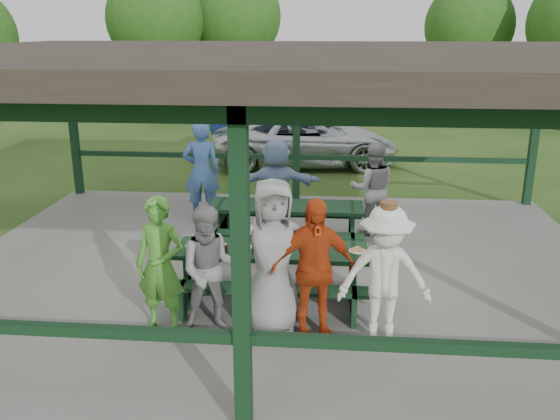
# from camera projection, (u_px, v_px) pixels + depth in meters

# --- Properties ---
(ground) EXTENTS (90.00, 90.00, 0.00)m
(ground) POSITION_uv_depth(u_px,v_px,m) (280.00, 272.00, 9.14)
(ground) COLOR #274B17
(ground) RESTS_ON ground
(concrete_slab) EXTENTS (10.00, 8.00, 0.10)m
(concrete_slab) POSITION_uv_depth(u_px,v_px,m) (280.00, 269.00, 9.12)
(concrete_slab) COLOR slate
(concrete_slab) RESTS_ON ground
(pavilion_structure) EXTENTS (10.60, 8.60, 3.24)m
(pavilion_structure) POSITION_uv_depth(u_px,v_px,m) (280.00, 61.00, 8.20)
(pavilion_structure) COLOR black
(pavilion_structure) RESTS_ON concrete_slab
(picnic_table_near) EXTENTS (2.51, 1.39, 0.75)m
(picnic_table_near) POSITION_uv_depth(u_px,v_px,m) (272.00, 268.00, 7.83)
(picnic_table_near) COLOR black
(picnic_table_near) RESTS_ON concrete_slab
(picnic_table_far) EXTENTS (2.51, 1.39, 0.75)m
(picnic_table_far) POSITION_uv_depth(u_px,v_px,m) (286.00, 221.00, 9.73)
(picnic_table_far) COLOR black
(picnic_table_far) RESTS_ON concrete_slab
(table_setting) EXTENTS (2.38, 0.45, 0.10)m
(table_setting) POSITION_uv_depth(u_px,v_px,m) (271.00, 246.00, 7.75)
(table_setting) COLOR white
(table_setting) RESTS_ON picnic_table_near
(contestant_green) EXTENTS (0.68, 0.51, 1.67)m
(contestant_green) POSITION_uv_depth(u_px,v_px,m) (160.00, 266.00, 6.97)
(contestant_green) COLOR #4B9930
(contestant_green) RESTS_ON concrete_slab
(contestant_grey_left) EXTENTS (0.88, 0.75, 1.57)m
(contestant_grey_left) POSITION_uv_depth(u_px,v_px,m) (211.00, 270.00, 6.96)
(contestant_grey_left) COLOR gray
(contestant_grey_left) RESTS_ON concrete_slab
(contestant_grey_mid) EXTENTS (1.03, 0.79, 1.89)m
(contestant_grey_mid) POSITION_uv_depth(u_px,v_px,m) (273.00, 257.00, 6.92)
(contestant_grey_mid) COLOR gray
(contestant_grey_mid) RESTS_ON concrete_slab
(contestant_red) EXTENTS (1.07, 0.66, 1.71)m
(contestant_red) POSITION_uv_depth(u_px,v_px,m) (313.00, 269.00, 6.82)
(contestant_red) COLOR #C23E14
(contestant_red) RESTS_ON concrete_slab
(contestant_white_fedora) EXTENTS (1.08, 0.64, 1.70)m
(contestant_white_fedora) POSITION_uv_depth(u_px,v_px,m) (385.00, 276.00, 6.70)
(contestant_white_fedora) COLOR white
(contestant_white_fedora) RESTS_ON concrete_slab
(spectator_lblue) EXTENTS (1.62, 0.65, 1.70)m
(spectator_lblue) POSITION_uv_depth(u_px,v_px,m) (276.00, 186.00, 10.41)
(spectator_lblue) COLOR #7E9AC3
(spectator_lblue) RESTS_ON concrete_slab
(spectator_blue) EXTENTS (0.75, 0.55, 1.88)m
(spectator_blue) POSITION_uv_depth(u_px,v_px,m) (202.00, 171.00, 11.09)
(spectator_blue) COLOR #426AAB
(spectator_blue) RESTS_ON concrete_slab
(spectator_grey) EXTENTS (0.83, 0.67, 1.64)m
(spectator_grey) POSITION_uv_depth(u_px,v_px,m) (372.00, 189.00, 10.34)
(spectator_grey) COLOR #939396
(spectator_grey) RESTS_ON concrete_slab
(pickup_truck) EXTENTS (5.22, 2.94, 1.38)m
(pickup_truck) POSITION_uv_depth(u_px,v_px,m) (306.00, 140.00, 15.99)
(pickup_truck) COLOR silver
(pickup_truck) RESTS_ON ground
(farm_trailer) EXTENTS (3.75, 1.76, 1.31)m
(farm_trailer) POSITION_uv_depth(u_px,v_px,m) (261.00, 133.00, 17.24)
(farm_trailer) COLOR navy
(farm_trailer) RESTS_ON ground
(tree_far_left) EXTENTS (3.66, 3.66, 5.72)m
(tree_far_left) POSITION_uv_depth(u_px,v_px,m) (155.00, 20.00, 22.22)
(tree_far_left) COLOR #362215
(tree_far_left) RESTS_ON ground
(tree_left) EXTENTS (3.79, 3.79, 5.92)m
(tree_left) POSITION_uv_depth(u_px,v_px,m) (234.00, 16.00, 23.72)
(tree_left) COLOR #362215
(tree_left) RESTS_ON ground
(tree_mid) EXTENTS (3.44, 3.44, 5.37)m
(tree_mid) POSITION_uv_depth(u_px,v_px,m) (469.00, 26.00, 23.08)
(tree_mid) COLOR #362215
(tree_mid) RESTS_ON ground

